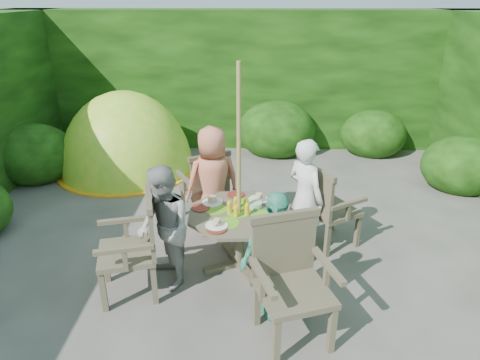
{
  "coord_description": "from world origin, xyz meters",
  "views": [
    {
      "loc": [
        0.15,
        -4.33,
        2.76
      ],
      "look_at": [
        0.02,
        0.03,
        0.85
      ],
      "focal_mm": 32.0,
      "sensor_mm": 36.0,
      "label": 1
    }
  ],
  "objects_px": {
    "garden_chair_right": "(327,206)",
    "garden_chair_front": "(290,278)",
    "garden_chair_back": "(206,186)",
    "dome_tent": "(129,169)",
    "garden_chair_left": "(135,245)",
    "child_back": "(213,182)",
    "child_right": "(305,197)",
    "child_left": "(164,229)",
    "patio_table": "(239,221)",
    "child_front": "(274,255)",
    "parasol_pole": "(239,173)"
  },
  "relations": [
    {
      "from": "child_left",
      "to": "garden_chair_left",
      "type": "bearing_deg",
      "value": -90.06
    },
    {
      "from": "garden_chair_right",
      "to": "garden_chair_front",
      "type": "distance_m",
      "value": 1.53
    },
    {
      "from": "garden_chair_left",
      "to": "child_left",
      "type": "distance_m",
      "value": 0.31
    },
    {
      "from": "parasol_pole",
      "to": "garden_chair_front",
      "type": "xyz_separation_m",
      "value": [
        0.47,
        -0.98,
        -0.54
      ]
    },
    {
      "from": "garden_chair_back",
      "to": "dome_tent",
      "type": "height_order",
      "value": "dome_tent"
    },
    {
      "from": "patio_table",
      "to": "child_front",
      "type": "bearing_deg",
      "value": -65.46
    },
    {
      "from": "dome_tent",
      "to": "parasol_pole",
      "type": "bearing_deg",
      "value": -49.96
    },
    {
      "from": "child_right",
      "to": "child_left",
      "type": "xyz_separation_m",
      "value": [
        -1.45,
        -0.67,
        -0.04
      ]
    },
    {
      "from": "garden_chair_right",
      "to": "child_back",
      "type": "xyz_separation_m",
      "value": [
        -1.33,
        0.27,
        0.17
      ]
    },
    {
      "from": "garden_chair_left",
      "to": "garden_chair_front",
      "type": "height_order",
      "value": "garden_chair_front"
    },
    {
      "from": "garden_chair_right",
      "to": "garden_chair_back",
      "type": "distance_m",
      "value": 1.55
    },
    {
      "from": "garden_chair_front",
      "to": "child_back",
      "type": "height_order",
      "value": "child_back"
    },
    {
      "from": "child_front",
      "to": "garden_chair_back",
      "type": "bearing_deg",
      "value": 77.9
    },
    {
      "from": "patio_table",
      "to": "parasol_pole",
      "type": "bearing_deg",
      "value": -142.38
    },
    {
      "from": "garden_chair_back",
      "to": "child_right",
      "type": "xyz_separation_m",
      "value": [
        1.18,
        -0.66,
        0.18
      ]
    },
    {
      "from": "patio_table",
      "to": "child_back",
      "type": "distance_m",
      "value": 0.81
    },
    {
      "from": "garden_chair_left",
      "to": "child_left",
      "type": "height_order",
      "value": "child_left"
    },
    {
      "from": "garden_chair_right",
      "to": "garden_chair_back",
      "type": "xyz_separation_m",
      "value": [
        -1.45,
        0.55,
        -0.01
      ]
    },
    {
      "from": "child_left",
      "to": "child_front",
      "type": "height_order",
      "value": "child_left"
    },
    {
      "from": "child_back",
      "to": "dome_tent",
      "type": "bearing_deg",
      "value": -73.42
    },
    {
      "from": "garden_chair_front",
      "to": "child_left",
      "type": "height_order",
      "value": "child_left"
    },
    {
      "from": "child_front",
      "to": "dome_tent",
      "type": "xyz_separation_m",
      "value": [
        -2.32,
        3.48,
        -0.62
      ]
    },
    {
      "from": "garden_chair_left",
      "to": "garden_chair_back",
      "type": "distance_m",
      "value": 1.56
    },
    {
      "from": "garden_chair_right",
      "to": "child_left",
      "type": "xyz_separation_m",
      "value": [
        -1.72,
        -0.79,
        0.12
      ]
    },
    {
      "from": "patio_table",
      "to": "child_front",
      "type": "distance_m",
      "value": 0.8
    },
    {
      "from": "garden_chair_right",
      "to": "child_right",
      "type": "xyz_separation_m",
      "value": [
        -0.27,
        -0.12,
        0.16
      ]
    },
    {
      "from": "garden_chair_right",
      "to": "child_left",
      "type": "relative_size",
      "value": 0.75
    },
    {
      "from": "garden_chair_left",
      "to": "child_right",
      "type": "xyz_separation_m",
      "value": [
        1.71,
        0.81,
        0.14
      ]
    },
    {
      "from": "parasol_pole",
      "to": "garden_chair_left",
      "type": "distance_m",
      "value": 1.23
    },
    {
      "from": "patio_table",
      "to": "garden_chair_right",
      "type": "relative_size",
      "value": 1.55
    },
    {
      "from": "garden_chair_right",
      "to": "garden_chair_back",
      "type": "height_order",
      "value": "garden_chair_right"
    },
    {
      "from": "garden_chair_front",
      "to": "dome_tent",
      "type": "height_order",
      "value": "dome_tent"
    },
    {
      "from": "parasol_pole",
      "to": "garden_chair_right",
      "type": "bearing_deg",
      "value": 24.4
    },
    {
      "from": "patio_table",
      "to": "child_left",
      "type": "height_order",
      "value": "child_left"
    },
    {
      "from": "garden_chair_left",
      "to": "dome_tent",
      "type": "height_order",
      "value": "dome_tent"
    },
    {
      "from": "garden_chair_left",
      "to": "garden_chair_front",
      "type": "bearing_deg",
      "value": 55.94
    },
    {
      "from": "garden_chair_left",
      "to": "dome_tent",
      "type": "distance_m",
      "value": 3.42
    },
    {
      "from": "patio_table",
      "to": "child_left",
      "type": "xyz_separation_m",
      "value": [
        -0.73,
        -0.34,
        0.09
      ]
    },
    {
      "from": "parasol_pole",
      "to": "child_front",
      "type": "xyz_separation_m",
      "value": [
        0.34,
        -0.73,
        -0.48
      ]
    },
    {
      "from": "garden_chair_right",
      "to": "garden_chair_front",
      "type": "height_order",
      "value": "garden_chair_front"
    },
    {
      "from": "child_back",
      "to": "child_front",
      "type": "relative_size",
      "value": 1.11
    },
    {
      "from": "child_left",
      "to": "dome_tent",
      "type": "distance_m",
      "value": 3.4
    },
    {
      "from": "garden_chair_left",
      "to": "child_right",
      "type": "height_order",
      "value": "child_right"
    },
    {
      "from": "child_back",
      "to": "dome_tent",
      "type": "height_order",
      "value": "child_back"
    },
    {
      "from": "child_front",
      "to": "dome_tent",
      "type": "height_order",
      "value": "dome_tent"
    },
    {
      "from": "patio_table",
      "to": "child_left",
      "type": "relative_size",
      "value": 1.17
    },
    {
      "from": "patio_table",
      "to": "dome_tent",
      "type": "distance_m",
      "value": 3.44
    },
    {
      "from": "garden_chair_left",
      "to": "dome_tent",
      "type": "relative_size",
      "value": 0.38
    },
    {
      "from": "child_back",
      "to": "child_left",
      "type": "bearing_deg",
      "value": 47.39
    },
    {
      "from": "garden_chair_front",
      "to": "garden_chair_back",
      "type": "bearing_deg",
      "value": 96.68
    }
  ]
}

